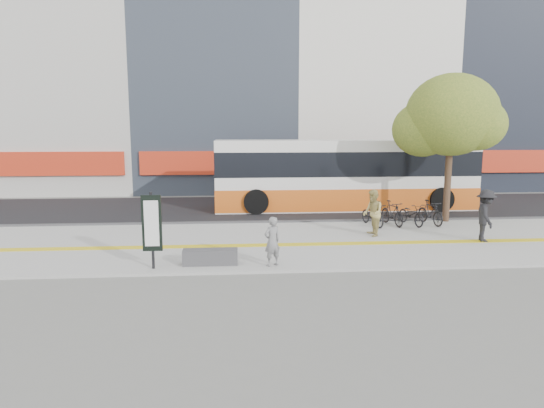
{
  "coord_description": "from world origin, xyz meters",
  "views": [
    {
      "loc": [
        -1.83,
        -14.81,
        4.02
      ],
      "look_at": [
        -0.54,
        2.0,
        1.35
      ],
      "focal_mm": 31.36,
      "sensor_mm": 36.0,
      "label": 1
    }
  ],
  "objects": [
    {
      "name": "curb",
      "position": [
        0.0,
        5.0,
        0.07
      ],
      "size": [
        40.0,
        0.25,
        0.14
      ],
      "primitive_type": "cube",
      "color": "#3E3E40",
      "rests_on": "ground"
    },
    {
      "name": "street",
      "position": [
        0.0,
        9.0,
        0.03
      ],
      "size": [
        40.0,
        8.0,
        0.06
      ],
      "primitive_type": "cube",
      "color": "black",
      "rests_on": "ground"
    },
    {
      "name": "bus",
      "position": [
        3.6,
        8.5,
        1.67
      ],
      "size": [
        12.83,
        3.04,
        3.41
      ],
      "color": "silver",
      "rests_on": "street"
    },
    {
      "name": "signboard",
      "position": [
        -4.2,
        -1.51,
        1.37
      ],
      "size": [
        0.55,
        0.1,
        2.2
      ],
      "color": "black",
      "rests_on": "sidewalk"
    },
    {
      "name": "pedestrian_tan",
      "position": [
        3.22,
        2.14,
        0.95
      ],
      "size": [
        0.66,
        0.84,
        1.73
      ],
      "primitive_type": "imported",
      "rotation": [
        0.0,
        0.0,
        -1.57
      ],
      "color": "tan",
      "rests_on": "sidewalk"
    },
    {
      "name": "bench",
      "position": [
        -2.6,
        -1.2,
        0.3
      ],
      "size": [
        1.6,
        0.45,
        0.45
      ],
      "primitive_type": "cube",
      "color": "#3E3E40",
      "rests_on": "sidewalk"
    },
    {
      "name": "sidewalk",
      "position": [
        0.0,
        1.5,
        0.04
      ],
      "size": [
        40.0,
        7.0,
        0.08
      ],
      "primitive_type": "cube",
      "color": "gray",
      "rests_on": "ground"
    },
    {
      "name": "seated_woman",
      "position": [
        -0.8,
        -1.47,
        0.8
      ],
      "size": [
        0.63,
        0.56,
        1.45
      ],
      "primitive_type": "imported",
      "rotation": [
        0.0,
        0.0,
        3.65
      ],
      "color": "black",
      "rests_on": "sidewalk"
    },
    {
      "name": "street_tree",
      "position": [
        7.18,
        4.82,
        4.51
      ],
      "size": [
        4.4,
        3.8,
        6.31
      ],
      "color": "#342017",
      "rests_on": "sidewalk"
    },
    {
      "name": "pedestrian_dark",
      "position": [
        6.92,
        0.97,
        1.0
      ],
      "size": [
        0.96,
        1.33,
        1.85
      ],
      "primitive_type": "imported",
      "rotation": [
        0.0,
        0.0,
        1.32
      ],
      "color": "black",
      "rests_on": "sidewalk"
    },
    {
      "name": "bicycle_row",
      "position": [
        4.96,
        4.0,
        0.56
      ],
      "size": [
        3.34,
        1.83,
        1.01
      ],
      "color": "black",
      "rests_on": "sidewalk"
    },
    {
      "name": "ground",
      "position": [
        0.0,
        0.0,
        0.0
      ],
      "size": [
        120.0,
        120.0,
        0.0
      ],
      "primitive_type": "plane",
      "color": "slate",
      "rests_on": "ground"
    },
    {
      "name": "tactile_strip",
      "position": [
        0.0,
        1.0,
        0.09
      ],
      "size": [
        40.0,
        0.45,
        0.01
      ],
      "primitive_type": "cube",
      "color": "gold",
      "rests_on": "sidewalk"
    }
  ]
}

